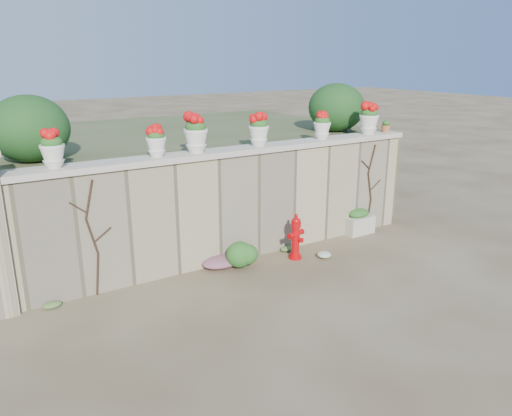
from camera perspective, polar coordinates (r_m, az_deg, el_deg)
ground at (r=8.28m, az=3.89°, el=-9.60°), size 80.00×80.00×0.00m
stone_wall at (r=9.32m, az=-2.43°, el=0.15°), size 8.00×0.40×2.00m
wall_cap at (r=9.07m, az=-2.51°, el=6.51°), size 8.10×0.52×0.10m
raised_fill at (r=12.12m, az=-9.90°, el=3.90°), size 9.00×6.00×2.00m
back_shrub_left at (r=9.13m, az=-24.50°, el=8.25°), size 1.30×1.30×1.10m
back_shrub_right at (r=11.92m, az=9.17°, el=11.28°), size 1.30×1.30×1.10m
vine_left at (r=8.21m, az=-18.13°, el=-3.16°), size 0.60×0.04×1.91m
vine_right at (r=11.05m, az=12.90°, el=2.39°), size 0.60×0.04×1.91m
fire_hydrant at (r=9.43m, az=4.57°, el=-3.24°), size 0.39×0.27×0.89m
planter_box at (r=11.02m, az=11.60°, el=-1.57°), size 0.66×0.39×0.55m
green_shrub at (r=9.05m, az=-1.21°, el=-5.04°), size 0.64×0.58×0.61m
magenta_clump at (r=9.23m, az=-3.50°, el=-5.79°), size 0.96×0.64×0.26m
white_flowers at (r=9.59m, az=7.39°, el=-5.30°), size 0.46×0.37×0.17m
urn_pot_0 at (r=8.00m, az=-22.25°, el=6.22°), size 0.36×0.36×0.56m
urn_pot_1 at (r=8.41m, az=-11.34°, el=7.49°), size 0.33×0.33×0.52m
urn_pot_2 at (r=8.67m, az=-6.89°, el=8.41°), size 0.42×0.42×0.65m
urn_pot_3 at (r=9.28m, az=0.33°, el=8.91°), size 0.38×0.38×0.59m
urn_pot_4 at (r=10.15m, az=7.57°, el=9.31°), size 0.34×0.34×0.54m
urn_pot_5 at (r=10.98m, az=12.79°, el=9.90°), size 0.41×0.41×0.65m
terracotta_pot at (r=11.37m, az=14.62°, el=8.97°), size 0.21×0.21×0.25m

